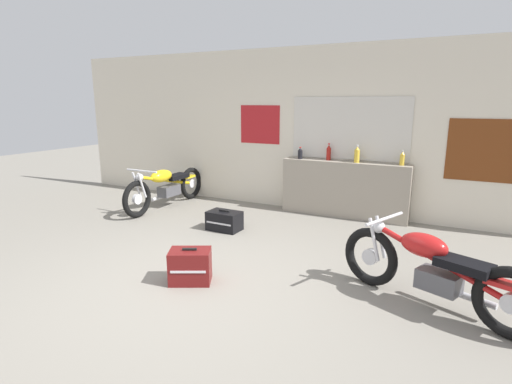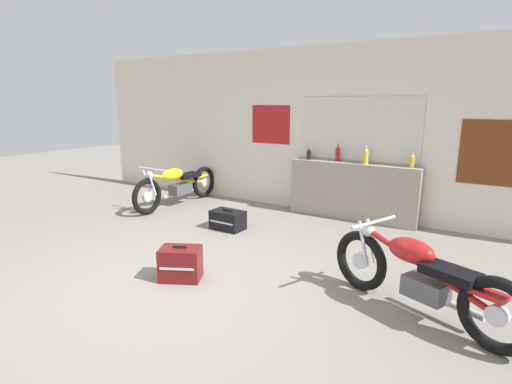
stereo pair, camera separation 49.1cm
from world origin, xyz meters
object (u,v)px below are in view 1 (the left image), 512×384
at_px(motorcycle_yellow, 166,186).
at_px(hard_case_black, 224,221).
at_px(bottle_center, 357,155).
at_px(bottle_leftmost, 300,154).
at_px(motorcycle_red, 433,270).
at_px(hard_case_darkred, 190,266).
at_px(bottle_right_center, 402,159).
at_px(bottle_left_center, 329,153).

distance_m(motorcycle_yellow, hard_case_black, 1.78).
distance_m(bottle_center, motorcycle_yellow, 3.39).
bearing_deg(bottle_leftmost, motorcycle_red, -48.94).
bearing_deg(hard_case_darkred, bottle_right_center, 62.26).
relative_size(hard_case_darkred, hard_case_black, 1.03).
bearing_deg(motorcycle_yellow, hard_case_darkred, -46.78).
bearing_deg(motorcycle_red, bottle_left_center, 123.92).
xyz_separation_m(hard_case_darkred, hard_case_black, (-0.59, 1.69, -0.04)).
bearing_deg(hard_case_black, bottle_right_center, 33.88).
distance_m(motorcycle_red, hard_case_darkred, 2.41).
bearing_deg(bottle_right_center, bottle_leftmost, -178.83).
relative_size(bottle_center, motorcycle_red, 0.16).
distance_m(bottle_leftmost, bottle_center, 0.96).
relative_size(bottle_leftmost, hard_case_darkred, 0.39).
relative_size(bottle_center, hard_case_black, 0.57).
bearing_deg(bottle_center, hard_case_darkred, -107.44).
distance_m(bottle_center, motorcycle_red, 3.03).
height_order(bottle_center, motorcycle_yellow, bottle_center).
xyz_separation_m(motorcycle_yellow, hard_case_black, (1.63, -0.67, -0.25)).
relative_size(bottle_right_center, hard_case_darkred, 0.45).
bearing_deg(hard_case_black, hard_case_darkred, -70.73).
bearing_deg(bottle_center, bottle_left_center, 173.43).
xyz_separation_m(bottle_center, motorcycle_red, (1.33, -2.64, -0.67)).
distance_m(bottle_left_center, motorcycle_red, 3.32).
bearing_deg(hard_case_darkred, bottle_left_center, 80.92).
distance_m(bottle_left_center, bottle_right_center, 1.17).
distance_m(bottle_right_center, hard_case_black, 2.89).
bearing_deg(bottle_leftmost, bottle_left_center, 7.52).
height_order(bottle_right_center, hard_case_darkred, bottle_right_center).
height_order(bottle_leftmost, hard_case_black, bottle_leftmost).
height_order(bottle_leftmost, bottle_center, bottle_center).
height_order(bottle_leftmost, motorcycle_yellow, bottle_leftmost).
distance_m(bottle_left_center, bottle_center, 0.49).
relative_size(bottle_left_center, motorcycle_yellow, 0.13).
height_order(bottle_left_center, bottle_center, same).
height_order(bottle_center, bottle_right_center, bottle_center).
distance_m(motorcycle_yellow, hard_case_darkred, 3.25).
relative_size(bottle_leftmost, bottle_left_center, 0.72).
bearing_deg(bottle_leftmost, bottle_right_center, 1.17).
distance_m(bottle_leftmost, hard_case_darkred, 3.30).
bearing_deg(motorcycle_yellow, bottle_center, 14.51).
bearing_deg(bottle_leftmost, bottle_center, 0.45).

